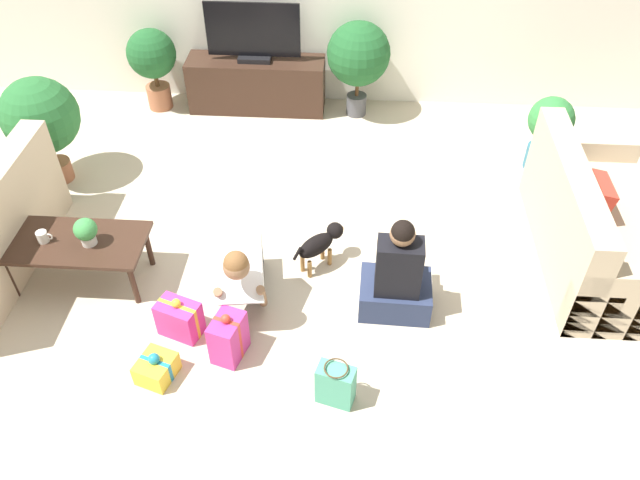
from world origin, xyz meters
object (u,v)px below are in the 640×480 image
object	(u,v)px
potted_plant_corner_right	(549,128)
potted_plant_back_left	(152,59)
tv	(253,36)
tv_console	(257,85)
gift_box_c	(156,368)
dog	(321,243)
gift_box_b	(179,318)
sofa_right	(596,228)
coffee_table	(75,245)
person_kneeling	(241,270)
gift_bag_a	(336,384)
potted_plant_back_right	(358,56)
gift_box_a	(228,337)
person_sitting	(397,279)
tabletop_plant	(86,231)
potted_plant_corner_left	(41,118)
mug	(43,237)

from	to	relation	value
potted_plant_corner_right	potted_plant_back_left	size ratio (longest dim) A/B	0.84
tv	tv_console	bearing A→B (deg)	0.00
gift_box_c	dog	bearing A→B (deg)	48.13
tv	gift_box_b	size ratio (longest dim) A/B	2.79
sofa_right	tv_console	distance (m)	3.69
coffee_table	potted_plant_corner_right	world-z (taller)	potted_plant_corner_right
potted_plant_back_left	potted_plant_corner_right	bearing A→B (deg)	-12.63
person_kneeling	gift_bag_a	xyz separation A→B (m)	(0.73, -0.82, -0.17)
tv_console	potted_plant_corner_right	xyz separation A→B (m)	(2.84, -0.93, 0.16)
potted_plant_back_right	person_kneeling	world-z (taller)	potted_plant_back_right
gift_box_b	potted_plant_back_right	bearing A→B (deg)	69.13
potted_plant_back_left	sofa_right	bearing A→B (deg)	-27.37
tv_console	tv	distance (m)	0.54
potted_plant_back_left	gift_box_a	world-z (taller)	potted_plant_back_left
person_sitting	tv_console	bearing A→B (deg)	-61.62
person_kneeling	person_sitting	size ratio (longest dim) A/B	0.91
coffee_table	tv_console	size ratio (longest dim) A/B	0.74
person_sitting	tabletop_plant	size ratio (longest dim) A/B	3.93
gift_bag_a	tabletop_plant	xyz separation A→B (m)	(-1.87, 0.95, 0.37)
potted_plant_corner_left	person_kneeling	xyz separation A→B (m)	(1.97, -1.42, -0.33)
tv_console	tv	xyz separation A→B (m)	(0.00, 0.00, 0.54)
potted_plant_back_right	tabletop_plant	size ratio (longest dim) A/B	4.53
potted_plant_corner_right	person_sitting	distance (m)	2.38
coffee_table	mug	size ratio (longest dim) A/B	8.86
tabletop_plant	tv	bearing A→B (deg)	72.51
tv	mug	xyz separation A→B (m)	(-1.20, -2.70, -0.37)
tv	potted_plant_back_left	size ratio (longest dim) A/B	1.09
potted_plant_corner_right	tv	bearing A→B (deg)	161.95
potted_plant_corner_left	mug	distance (m)	1.40
sofa_right	mug	distance (m)	4.23
person_sitting	gift_box_b	bearing A→B (deg)	13.94
person_kneeling	gift_box_a	world-z (taller)	person_kneeling
sofa_right	tv	distance (m)	3.72
gift_bag_a	person_kneeling	bearing A→B (deg)	131.49
person_sitting	gift_box_c	world-z (taller)	person_sitting
person_sitting	potted_plant_corner_right	bearing A→B (deg)	-125.21
tv	gift_box_b	bearing A→B (deg)	-92.09
tv_console	coffee_table	bearing A→B (deg)	-110.15
gift_box_a	sofa_right	bearing A→B (deg)	23.37
person_sitting	dog	distance (m)	0.72
coffee_table	tv	size ratio (longest dim) A/B	1.11
tv_console	gift_box_c	size ratio (longest dim) A/B	4.72
potted_plant_corner_left	person_sitting	size ratio (longest dim) A/B	1.16
tv_console	mug	size ratio (longest dim) A/B	11.98
gift_box_a	gift_box_b	bearing A→B (deg)	155.74
potted_plant_corner_right	person_sitting	xyz separation A→B (m)	(-1.43, -1.90, -0.14)
potted_plant_back_left	gift_bag_a	size ratio (longest dim) A/B	2.57
person_kneeling	mug	world-z (taller)	person_kneeling
dog	mug	size ratio (longest dim) A/B	3.19
tv_console	potted_plant_back_left	xyz separation A→B (m)	(-1.07, -0.05, 0.29)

